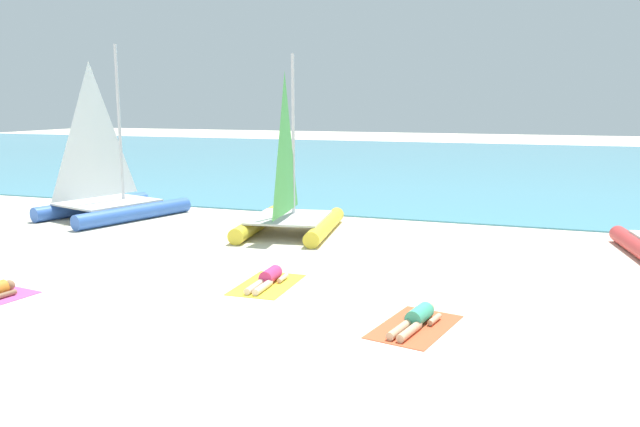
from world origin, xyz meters
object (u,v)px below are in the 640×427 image
(towel_right, at_px, (415,327))
(sunbather_right, at_px, (417,319))
(towel_middle, at_px, (267,285))
(sailboat_blue, at_px, (109,192))
(sunbather_middle, at_px, (268,278))
(sailboat_yellow, at_px, (290,207))

(towel_right, xyz_separation_m, sunbather_right, (0.01, 0.07, 0.13))
(towel_middle, bearing_deg, sunbather_right, -22.33)
(sailboat_blue, bearing_deg, towel_middle, -16.77)
(sunbather_middle, bearing_deg, sailboat_yellow, 105.57)
(sailboat_yellow, distance_m, towel_middle, 5.40)
(sunbather_right, bearing_deg, sunbather_middle, 168.70)
(towel_middle, xyz_separation_m, towel_right, (3.44, -1.49, 0.00))
(sunbather_right, bearing_deg, sailboat_yellow, 139.37)
(towel_middle, relative_size, towel_right, 1.00)
(sunbather_middle, relative_size, towel_right, 0.82)
(towel_right, height_order, sunbather_right, sunbather_right)
(sailboat_blue, bearing_deg, sunbather_right, -13.60)
(sailboat_blue, xyz_separation_m, towel_middle, (8.19, -5.51, -0.84))
(towel_middle, bearing_deg, sunbather_middle, 91.39)
(sailboat_blue, relative_size, towel_middle, 3.00)
(sailboat_blue, height_order, towel_right, sailboat_blue)
(sailboat_yellow, relative_size, towel_right, 2.74)
(sunbather_middle, distance_m, sunbather_right, 3.76)
(towel_middle, height_order, sunbather_right, sunbather_right)
(sailboat_blue, relative_size, sunbather_middle, 3.64)
(towel_middle, bearing_deg, towel_right, -23.34)
(sailboat_yellow, distance_m, towel_right, 8.31)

